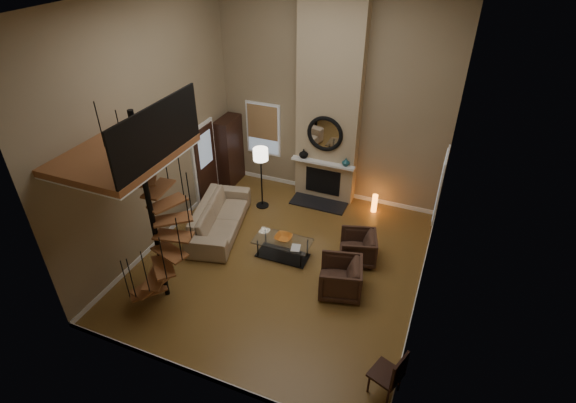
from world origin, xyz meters
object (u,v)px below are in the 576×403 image
at_px(armchair_near, 361,248).
at_px(armchair_far, 344,278).
at_px(coffee_table, 283,246).
at_px(side_chair, 391,374).
at_px(floor_lamp, 261,159).
at_px(hutch, 230,152).
at_px(sofa, 219,217).
at_px(accent_lamp, 374,203).

height_order(armchair_near, armchair_far, armchair_far).
xyz_separation_m(armchair_near, coffee_table, (-1.68, -0.54, -0.07)).
bearing_deg(armchair_far, side_chair, 19.68).
bearing_deg(floor_lamp, armchair_far, -37.83).
xyz_separation_m(coffee_table, side_chair, (2.95, -2.55, 0.24)).
bearing_deg(hutch, coffee_table, -43.45).
height_order(sofa, side_chair, side_chair).
bearing_deg(side_chair, hutch, 137.85).
bearing_deg(side_chair, coffee_table, 139.09).
bearing_deg(sofa, accent_lamp, -69.42).
distance_m(hutch, armchair_near, 4.86).
relative_size(sofa, armchair_far, 2.89).
height_order(sofa, coffee_table, sofa).
xyz_separation_m(floor_lamp, side_chair, (4.26, -4.27, -0.89)).
bearing_deg(accent_lamp, coffee_table, -120.21).
height_order(hutch, armchair_near, hutch).
bearing_deg(hutch, accent_lamp, 0.46).
xyz_separation_m(sofa, coffee_table, (1.83, -0.34, -0.11)).
relative_size(armchair_far, side_chair, 0.88).
relative_size(sofa, side_chair, 2.54).
bearing_deg(accent_lamp, armchair_far, -88.39).
bearing_deg(sofa, armchair_near, -100.18).
xyz_separation_m(hutch, side_chair, (5.65, -5.11, -0.42)).
height_order(armchair_far, coffee_table, armchair_far).
distance_m(armchair_near, accent_lamp, 2.06).
xyz_separation_m(armchair_near, floor_lamp, (-2.99, 1.17, 1.06)).
bearing_deg(sofa, floor_lamp, -33.96).
height_order(floor_lamp, side_chair, floor_lamp).
relative_size(armchair_near, floor_lamp, 0.46).
bearing_deg(sofa, side_chair, -134.70).
height_order(hutch, armchair_far, hutch).
distance_m(armchair_far, floor_lamp, 3.84).
bearing_deg(coffee_table, sofa, 169.44).
relative_size(hutch, armchair_near, 2.54).
xyz_separation_m(sofa, armchair_far, (3.42, -0.89, -0.04)).
bearing_deg(floor_lamp, armchair_near, -21.38).
distance_m(sofa, coffee_table, 1.86).
distance_m(armchair_far, coffee_table, 1.69).
relative_size(armchair_near, coffee_table, 0.61).
relative_size(hutch, sofa, 0.80).
xyz_separation_m(armchair_far, floor_lamp, (-2.91, 2.26, 1.06)).
height_order(sofa, floor_lamp, floor_lamp).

